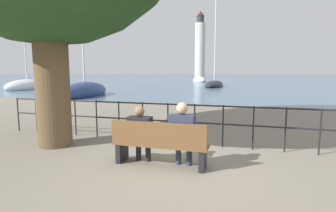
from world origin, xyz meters
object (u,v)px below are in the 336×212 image
(sailboat_3, at_px, (214,84))
(sailboat_4, at_px, (85,92))
(sailboat_0, at_px, (27,86))
(seated_person_left, at_px, (140,131))
(seated_person_right, at_px, (182,132))
(sailboat_5, at_px, (199,80))
(harbor_lighthouse, at_px, (200,47))
(park_bench, at_px, (160,145))

(sailboat_3, height_order, sailboat_4, sailboat_3)
(sailboat_3, bearing_deg, sailboat_4, -113.35)
(sailboat_0, bearing_deg, seated_person_left, -38.25)
(seated_person_right, relative_size, sailboat_5, 0.17)
(sailboat_4, xyz_separation_m, harbor_lighthouse, (-7.05, 89.74, 11.87))
(harbor_lighthouse, bearing_deg, sailboat_3, -78.38)
(sailboat_3, distance_m, sailboat_5, 17.11)
(seated_person_left, relative_size, harbor_lighthouse, 0.04)
(park_bench, bearing_deg, sailboat_3, 94.99)
(sailboat_3, distance_m, harbor_lighthouse, 75.81)
(harbor_lighthouse, bearing_deg, park_bench, -80.25)
(seated_person_left, distance_m, sailboat_3, 29.32)
(seated_person_left, bearing_deg, sailboat_0, 139.33)
(sailboat_4, height_order, sailboat_5, sailboat_4)
(park_bench, xyz_separation_m, harbor_lighthouse, (-17.64, 102.66, 11.78))
(park_bench, distance_m, harbor_lighthouse, 104.83)
(park_bench, relative_size, sailboat_3, 0.16)
(sailboat_0, xyz_separation_m, sailboat_4, (10.64, -5.03, -0.01))
(seated_person_left, height_order, seated_person_right, seated_person_right)
(seated_person_right, height_order, sailboat_4, sailboat_4)
(sailboat_0, relative_size, sailboat_4, 1.14)
(sailboat_0, relative_size, sailboat_5, 1.40)
(sailboat_4, xyz_separation_m, sailboat_5, (3.13, 32.80, -0.02))
(sailboat_3, xyz_separation_m, sailboat_5, (-4.89, 16.40, 0.02))
(park_bench, distance_m, seated_person_left, 0.49)
(seated_person_right, bearing_deg, seated_person_left, 179.73)
(seated_person_left, distance_m, sailboat_5, 46.18)
(sailboat_3, bearing_deg, sailboat_0, -145.92)
(sailboat_3, bearing_deg, sailboat_5, 109.35)
(harbor_lighthouse, bearing_deg, sailboat_5, -79.86)
(park_bench, distance_m, sailboat_0, 27.80)
(sailboat_5, bearing_deg, seated_person_right, -104.14)
(park_bench, distance_m, seated_person_right, 0.51)
(sailboat_5, distance_m, harbor_lighthouse, 59.06)
(seated_person_right, xyz_separation_m, sailboat_3, (-2.99, 29.25, -0.39))
(seated_person_right, distance_m, sailboat_0, 28.09)
(sailboat_3, bearing_deg, park_bench, -82.28)
(seated_person_left, bearing_deg, sailboat_4, 128.33)
(sailboat_4, bearing_deg, park_bench, -59.46)
(seated_person_left, relative_size, sailboat_4, 0.12)
(seated_person_right, distance_m, sailboat_5, 46.32)
(sailboat_0, bearing_deg, seated_person_right, -37.10)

